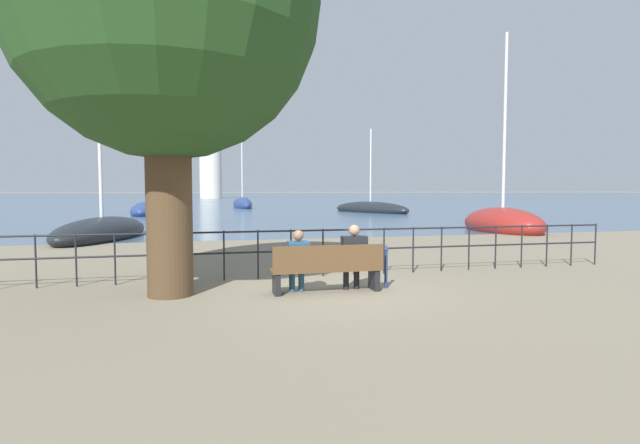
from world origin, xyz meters
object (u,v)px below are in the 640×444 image
(sailboat_2, at_px, (148,211))
(sailboat_3, at_px, (102,230))
(harbor_lighthouse, at_px, (210,157))
(sailboat_4, at_px, (370,209))
(sailboat_0, at_px, (502,224))
(sailboat_1, at_px, (242,204))
(shade_tree, at_px, (165,6))
(seated_person_left, at_px, (298,259))
(park_bench, at_px, (327,269))
(closed_umbrella, at_px, (386,264))
(seated_person_right, at_px, (354,255))

(sailboat_2, xyz_separation_m, sailboat_3, (-0.00, -18.91, -0.02))
(sailboat_3, height_order, harbor_lighthouse, harbor_lighthouse)
(sailboat_4, xyz_separation_m, harbor_lighthouse, (-11.41, 74.70, 8.93))
(sailboat_0, xyz_separation_m, sailboat_4, (0.65, 19.97, -0.07))
(sailboat_1, height_order, sailboat_4, sailboat_1)
(shade_tree, xyz_separation_m, sailboat_4, (14.79, 30.91, -4.83))
(seated_person_left, distance_m, sailboat_2, 31.43)
(sailboat_2, distance_m, sailboat_4, 17.97)
(park_bench, relative_size, seated_person_left, 1.77)
(seated_person_left, xyz_separation_m, sailboat_3, (-5.45, 12.05, -0.33))
(seated_person_left, distance_m, sailboat_1, 44.05)
(shade_tree, distance_m, closed_umbrella, 6.15)
(seated_person_right, distance_m, sailboat_0, 15.63)
(seated_person_right, distance_m, sailboat_4, 33.31)
(park_bench, bearing_deg, sailboat_4, 69.10)
(shade_tree, distance_m, sailboat_4, 34.60)
(sailboat_2, bearing_deg, seated_person_left, -72.80)
(closed_umbrella, height_order, sailboat_4, sailboat_4)
(seated_person_left, bearing_deg, sailboat_0, 43.64)
(sailboat_1, xyz_separation_m, sailboat_4, (9.74, -12.68, -0.13))
(shade_tree, bearing_deg, harbor_lighthouse, 88.17)
(park_bench, height_order, sailboat_2, sailboat_2)
(sailboat_3, bearing_deg, harbor_lighthouse, 99.51)
(seated_person_right, height_order, harbor_lighthouse, harbor_lighthouse)
(closed_umbrella, distance_m, harbor_lighthouse, 106.28)
(closed_umbrella, xyz_separation_m, sailboat_0, (10.11, 11.25, -0.13))
(sailboat_3, relative_size, sailboat_4, 1.47)
(shade_tree, bearing_deg, sailboat_1, 83.39)
(shade_tree, bearing_deg, seated_person_left, -9.13)
(sailboat_1, relative_size, sailboat_3, 1.00)
(shade_tree, relative_size, sailboat_2, 0.79)
(closed_umbrella, xyz_separation_m, sailboat_4, (10.76, 31.22, -0.20))
(seated_person_left, xyz_separation_m, seated_person_right, (1.07, -0.01, 0.04))
(seated_person_left, xyz_separation_m, harbor_lighthouse, (1.10, 105.98, 8.57))
(shade_tree, bearing_deg, closed_umbrella, -4.38)
(sailboat_2, bearing_deg, closed_umbrella, -69.66)
(sailboat_4, bearing_deg, sailboat_2, 157.60)
(closed_umbrella, bearing_deg, harbor_lighthouse, 90.35)
(sailboat_1, height_order, sailboat_2, sailboat_1)
(shade_tree, relative_size, seated_person_right, 6.29)
(sailboat_1, distance_m, sailboat_4, 15.99)
(shade_tree, relative_size, harbor_lighthouse, 0.40)
(shade_tree, relative_size, sailboat_3, 0.61)
(closed_umbrella, distance_m, sailboat_0, 15.12)
(harbor_lighthouse, bearing_deg, closed_umbrella, -89.65)
(closed_umbrella, height_order, sailboat_2, sailboat_2)
(shade_tree, relative_size, park_bench, 3.78)
(sailboat_1, bearing_deg, park_bench, -98.04)
(seated_person_left, bearing_deg, sailboat_2, 99.99)
(sailboat_0, relative_size, sailboat_3, 0.73)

